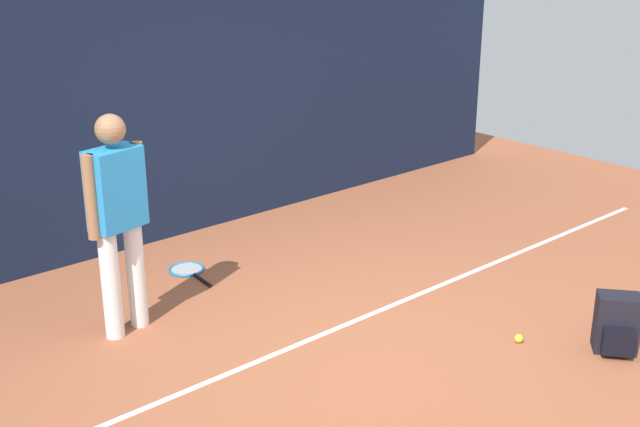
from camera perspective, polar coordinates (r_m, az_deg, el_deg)
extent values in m
plane|color=#9E5638|center=(5.95, 2.56, -10.10)|extent=(12.00, 12.00, 0.00)
cube|color=#141E38|center=(7.79, -12.74, 7.10)|extent=(10.00, 0.10, 2.64)
cube|color=white|center=(6.22, -0.14, -8.63)|extent=(9.00, 0.05, 0.00)
cylinder|color=white|center=(6.37, -12.83, -4.22)|extent=(0.14, 0.14, 0.85)
cylinder|color=white|center=(6.24, -14.50, -4.90)|extent=(0.14, 0.14, 0.85)
cube|color=#268CD8|center=(6.05, -14.20, 1.72)|extent=(0.44, 0.30, 0.60)
sphere|color=#9E704C|center=(5.93, -14.55, 5.76)|extent=(0.22, 0.22, 0.22)
cylinder|color=#9E704C|center=(6.19, -12.62, 2.14)|extent=(0.09, 0.09, 0.62)
cylinder|color=#9E704C|center=(5.93, -15.83, 1.09)|extent=(0.09, 0.09, 0.62)
cylinder|color=black|center=(7.19, -8.27, -4.68)|extent=(0.06, 0.30, 0.03)
torus|color=#1E72BF|center=(7.44, -9.37, -3.89)|extent=(0.35, 0.35, 0.02)
cylinder|color=#B2B2B2|center=(7.44, -9.37, -3.89)|extent=(0.30, 0.30, 0.00)
cube|color=black|center=(6.32, 20.14, -7.24)|extent=(0.34, 0.36, 0.44)
cube|color=black|center=(6.24, 20.26, -8.47)|extent=(0.20, 0.22, 0.20)
sphere|color=#CCE033|center=(6.31, 13.82, -8.54)|extent=(0.07, 0.07, 0.07)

